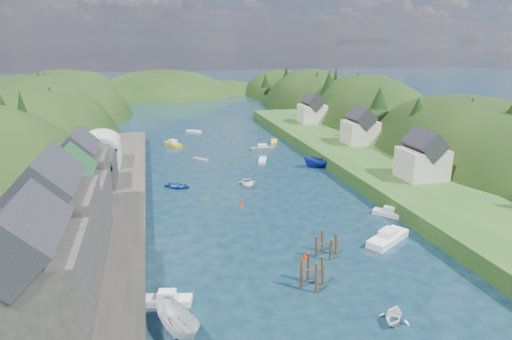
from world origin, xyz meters
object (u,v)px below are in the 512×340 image
object	(u,v)px
piling_cluster_near	(312,275)
channel_buoy_far	(241,203)
piling_cluster_far	(326,247)
channel_buoy_near	(305,256)

from	to	relation	value
piling_cluster_near	channel_buoy_far	xyz separation A→B (m)	(-2.46, 23.80, -0.89)
piling_cluster_far	channel_buoy_far	size ratio (longest dim) A/B	2.99
piling_cluster_far	channel_buoy_near	xyz separation A→B (m)	(-2.80, -0.35, -0.59)
piling_cluster_near	channel_buoy_near	world-z (taller)	piling_cluster_near
piling_cluster_near	piling_cluster_far	xyz separation A→B (m)	(4.08, 5.92, -0.30)
piling_cluster_far	channel_buoy_far	world-z (taller)	piling_cluster_far
channel_buoy_near	channel_buoy_far	distance (m)	18.62
channel_buoy_far	piling_cluster_near	bearing A→B (deg)	-84.10
channel_buoy_near	channel_buoy_far	world-z (taller)	same
channel_buoy_near	piling_cluster_near	bearing A→B (deg)	-102.97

